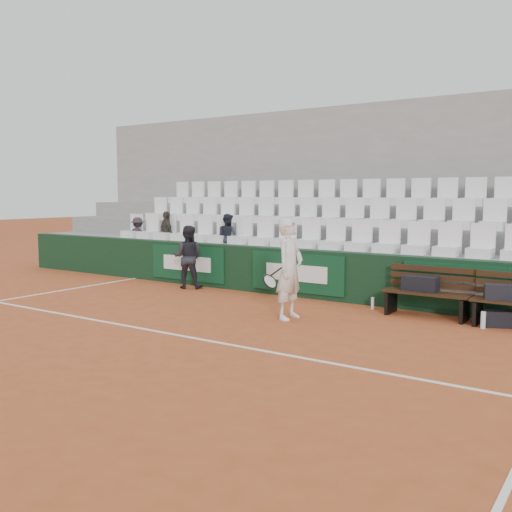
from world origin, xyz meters
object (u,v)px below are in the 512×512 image
(sports_bag_right, at_px, (502,292))
(spectator_c, at_px, (228,219))
(spectator_a, at_px, (137,219))
(spectator_b, at_px, (166,216))
(water_bottle_far, at_px, (483,320))
(ball_kid, at_px, (188,257))
(tennis_player, at_px, (289,269))
(water_bottle_near, at_px, (373,303))
(sports_bag_left, at_px, (420,284))
(sports_bag_ground, at_px, (498,319))
(bench_left, at_px, (427,305))

(sports_bag_right, distance_m, spectator_c, 6.58)
(sports_bag_right, relative_size, spectator_a, 0.55)
(spectator_a, relative_size, spectator_b, 0.85)
(water_bottle_far, distance_m, ball_kid, 6.59)
(spectator_b, bearing_deg, tennis_player, 178.03)
(spectator_a, bearing_deg, water_bottle_near, 150.91)
(sports_bag_right, height_order, water_bottle_near, sports_bag_right)
(tennis_player, bearing_deg, spectator_b, 154.07)
(water_bottle_near, height_order, spectator_a, spectator_a)
(sports_bag_left, relative_size, spectator_b, 0.53)
(ball_kid, height_order, spectator_c, spectator_c)
(sports_bag_ground, distance_m, spectator_b, 8.54)
(bench_left, relative_size, sports_bag_ground, 3.41)
(tennis_player, bearing_deg, water_bottle_near, 61.58)
(water_bottle_near, bearing_deg, spectator_a, 172.69)
(ball_kid, bearing_deg, sports_bag_ground, 154.27)
(bench_left, height_order, sports_bag_right, sports_bag_right)
(sports_bag_left, bearing_deg, spectator_c, 168.38)
(sports_bag_ground, bearing_deg, sports_bag_right, -6.41)
(sports_bag_right, distance_m, water_bottle_far, 0.55)
(water_bottle_far, bearing_deg, bench_left, 162.21)
(bench_left, relative_size, spectator_c, 1.31)
(sports_bag_ground, height_order, tennis_player, tennis_player)
(water_bottle_near, xyz_separation_m, spectator_c, (-4.09, 0.91, 1.46))
(spectator_a, distance_m, spectator_c, 3.04)
(water_bottle_near, relative_size, ball_kid, 0.15)
(water_bottle_far, height_order, spectator_c, spectator_c)
(water_bottle_far, bearing_deg, sports_bag_ground, 56.24)
(bench_left, height_order, spectator_c, spectator_c)
(bench_left, height_order, spectator_a, spectator_a)
(bench_left, relative_size, spectator_a, 1.51)
(tennis_player, xyz_separation_m, spectator_b, (-5.20, 2.53, 0.71))
(ball_kid, distance_m, spectator_c, 1.38)
(sports_bag_right, distance_m, spectator_a, 9.55)
(sports_bag_right, height_order, spectator_c, spectator_c)
(sports_bag_right, xyz_separation_m, spectator_b, (-8.38, 1.14, 1.01))
(sports_bag_ground, distance_m, tennis_player, 3.51)
(sports_bag_left, relative_size, spectator_a, 0.62)
(bench_left, xyz_separation_m, sports_bag_right, (1.24, -0.07, 0.35))
(ball_kid, height_order, spectator_a, spectator_a)
(sports_bag_right, relative_size, spectator_b, 0.46)
(spectator_c, bearing_deg, spectator_b, 9.37)
(bench_left, relative_size, sports_bag_left, 2.43)
(sports_bag_left, bearing_deg, bench_left, -14.89)
(sports_bag_left, height_order, water_bottle_far, sports_bag_left)
(sports_bag_ground, relative_size, tennis_player, 0.25)
(ball_kid, relative_size, spectator_a, 1.46)
(tennis_player, bearing_deg, ball_kid, 157.37)
(bench_left, relative_size, spectator_b, 1.28)
(sports_bag_ground, bearing_deg, spectator_a, 173.11)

